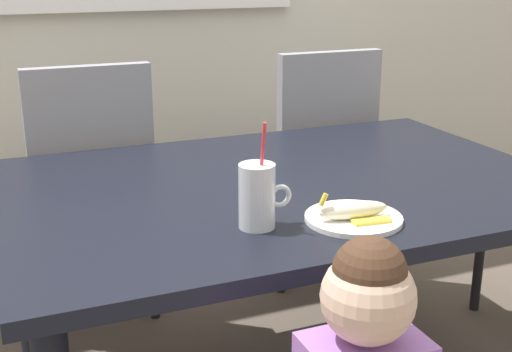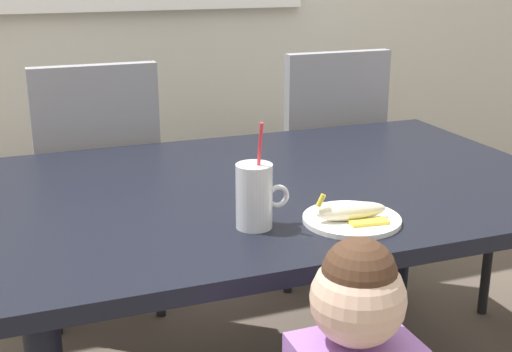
% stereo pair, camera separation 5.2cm
% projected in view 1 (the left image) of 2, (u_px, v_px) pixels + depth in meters
% --- Properties ---
extents(dining_table, '(1.54, 1.05, 0.70)m').
position_uv_depth(dining_table, '(283.00, 207.00, 1.91)').
color(dining_table, black).
rests_on(dining_table, ground).
extents(dining_chair_left, '(0.44, 0.45, 0.96)m').
position_uv_depth(dining_chair_left, '(89.00, 178.00, 2.42)').
color(dining_chair_left, gray).
rests_on(dining_chair_left, ground).
extents(dining_chair_right, '(0.44, 0.44, 0.96)m').
position_uv_depth(dining_chair_right, '(314.00, 152.00, 2.76)').
color(dining_chair_right, gray).
rests_on(dining_chair_right, ground).
extents(milk_cup, '(0.13, 0.08, 0.25)m').
position_uv_depth(milk_cup, '(257.00, 199.00, 1.54)').
color(milk_cup, silver).
rests_on(milk_cup, dining_table).
extents(snack_plate, '(0.23, 0.23, 0.01)m').
position_uv_depth(snack_plate, '(353.00, 218.00, 1.59)').
color(snack_plate, white).
rests_on(snack_plate, dining_table).
extents(peeled_banana, '(0.17, 0.12, 0.07)m').
position_uv_depth(peeled_banana, '(354.00, 211.00, 1.57)').
color(peeled_banana, '#F4EAC6').
rests_on(peeled_banana, snack_plate).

